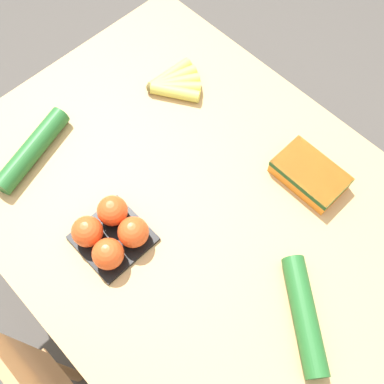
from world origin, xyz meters
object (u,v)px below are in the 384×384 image
object	(u,v)px
cucumber_near	(305,315)
carrot_bag	(310,174)
cucumber_far	(32,150)
banana_bunch	(173,83)
tomato_pack	(111,233)

from	to	relation	value
cucumber_near	carrot_bag	bearing A→B (deg)	-52.69
carrot_bag	cucumber_far	size ratio (longest dim) A/B	0.69
cucumber_far	carrot_bag	bearing A→B (deg)	-139.84
carrot_bag	cucumber_far	world-z (taller)	cucumber_far
cucumber_near	banana_bunch	bearing A→B (deg)	-19.42
cucumber_near	cucumber_far	bearing A→B (deg)	13.32
banana_bunch	carrot_bag	xyz separation A→B (m)	(-0.47, -0.05, 0.01)
tomato_pack	carrot_bag	bearing A→B (deg)	-115.52
banana_bunch	tomato_pack	xyz separation A→B (m)	(-0.24, 0.43, 0.02)
tomato_pack	carrot_bag	world-z (taller)	tomato_pack
tomato_pack	cucumber_far	world-z (taller)	tomato_pack
cucumber_near	cucumber_far	distance (m)	0.80
carrot_bag	banana_bunch	bearing A→B (deg)	5.53
tomato_pack	cucumber_far	xyz separation A→B (m)	(0.33, -0.00, -0.01)
banana_bunch	cucumber_far	bearing A→B (deg)	77.94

